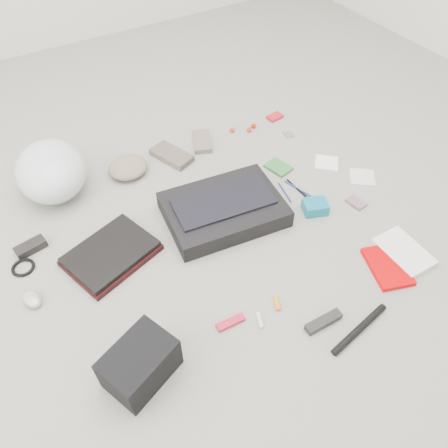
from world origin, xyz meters
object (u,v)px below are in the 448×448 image
accordion_wallet (315,207)px  camera_bag (140,364)px  bike_helmet (51,171)px  messenger_bag (224,209)px  book_red (387,267)px  laptop (110,252)px

accordion_wallet → camera_bag: bearing=-142.0°
bike_helmet → messenger_bag: bearing=-33.6°
camera_bag → accordion_wallet: camera_bag is taller
camera_bag → book_red: size_ratio=1.10×
laptop → bike_helmet: 0.51m
messenger_bag → bike_helmet: bike_helmet is taller
laptop → bike_helmet: (-0.07, 0.50, 0.08)m
messenger_bag → laptop: (-0.49, 0.04, -0.01)m
laptop → camera_bag: size_ratio=1.46×
messenger_bag → accordion_wallet: (0.35, -0.18, -0.02)m
bike_helmet → accordion_wallet: size_ratio=3.68×
laptop → camera_bag: bearing=-117.8°
laptop → accordion_wallet: (0.85, -0.21, -0.01)m
messenger_bag → book_red: (0.40, -0.56, -0.03)m
camera_bag → messenger_bag: bearing=17.0°
camera_bag → accordion_wallet: (0.94, 0.29, -0.05)m
messenger_bag → bike_helmet: bearing=143.9°
messenger_bag → camera_bag: 0.75m
camera_bag → book_red: 0.99m
bike_helmet → camera_bag: size_ratio=1.68×
bike_helmet → camera_bag: bike_helmet is taller
book_red → camera_bag: bearing=-167.1°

